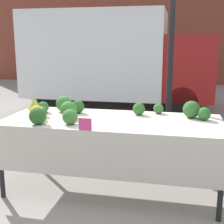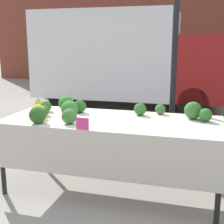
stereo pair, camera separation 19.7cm
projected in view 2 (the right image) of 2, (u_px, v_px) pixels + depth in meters
name	position (u px, v px, depth m)	size (l,w,h in m)	color
ground_plane	(112.00, 189.00, 3.49)	(40.00, 40.00, 0.00)	gray
building_facade	(180.00, 5.00, 12.02)	(16.00, 0.60, 6.07)	brown
tent_pole	(173.00, 77.00, 3.80)	(0.07, 0.07, 2.37)	black
parked_truck	(124.00, 57.00, 7.74)	(4.51, 1.93, 2.34)	white
market_table	(110.00, 129.00, 3.27)	(2.30, 0.96, 0.80)	beige
orange_cauliflower	(38.00, 112.00, 3.33)	(0.15, 0.15, 0.15)	orange
romanesco_head	(38.00, 103.00, 3.86)	(0.18, 0.18, 0.14)	#93B238
broccoli_head_0	(44.00, 111.00, 3.46)	(0.12, 0.12, 0.12)	#336B2D
broccoli_head_1	(193.00, 110.00, 3.31)	(0.19, 0.19, 0.19)	#2D6628
broccoli_head_2	(70.00, 109.00, 3.39)	(0.18, 0.18, 0.18)	#387533
broccoli_head_3	(160.00, 109.00, 3.54)	(0.12, 0.12, 0.12)	#336B2D
broccoli_head_4	(38.00, 115.00, 3.13)	(0.17, 0.17, 0.17)	#285B23
broccoli_head_5	(69.00, 116.00, 3.11)	(0.15, 0.15, 0.15)	#387533
broccoli_head_6	(66.00, 103.00, 3.71)	(0.18, 0.18, 0.18)	#387533
broccoli_head_7	(46.00, 106.00, 3.68)	(0.13, 0.13, 0.13)	#2D6628
broccoli_head_8	(205.00, 115.00, 3.21)	(0.14, 0.14, 0.14)	#2D6628
broccoli_head_9	(80.00, 106.00, 3.61)	(0.15, 0.15, 0.15)	#285B23
broccoli_head_10	(140.00, 109.00, 3.48)	(0.14, 0.14, 0.14)	#2D6628
price_sign	(83.00, 124.00, 2.90)	(0.12, 0.01, 0.12)	#E53D84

